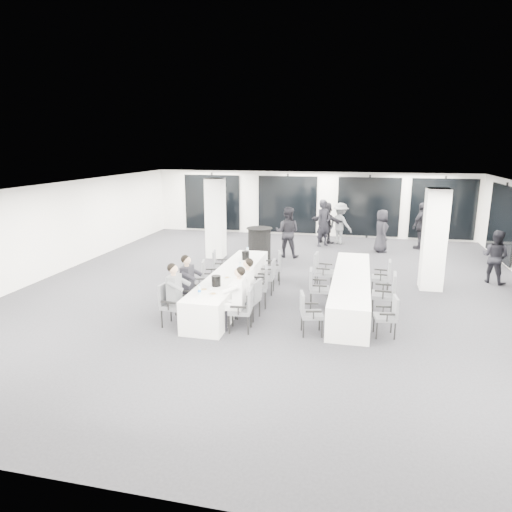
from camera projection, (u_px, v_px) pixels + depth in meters
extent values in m
cube|color=#25262B|center=(276.00, 289.00, 12.80)|extent=(14.00, 16.00, 0.02)
cube|color=white|center=(278.00, 188.00, 12.13)|extent=(14.00, 16.00, 0.02)
cube|color=white|center=(53.00, 229.00, 14.00)|extent=(0.02, 16.00, 2.80)
cube|color=white|center=(310.00, 204.00, 20.05)|extent=(14.00, 0.02, 2.80)
cube|color=white|center=(142.00, 387.00, 4.89)|extent=(14.00, 0.02, 2.80)
cube|color=black|center=(310.00, 205.00, 20.00)|extent=(13.60, 0.06, 2.50)
cube|color=white|center=(216.00, 218.00, 16.11)|extent=(0.60, 0.60, 2.80)
cube|color=white|center=(434.00, 240.00, 12.50)|extent=(0.60, 0.60, 2.80)
cube|color=white|center=(231.00, 286.00, 11.79)|extent=(0.90, 5.00, 0.75)
cube|color=white|center=(351.00, 290.00, 11.48)|extent=(0.90, 5.00, 0.75)
cylinder|color=black|center=(259.00, 246.00, 15.44)|extent=(0.77, 0.77, 1.20)
cylinder|color=black|center=(259.00, 228.00, 15.30)|extent=(0.88, 0.88, 0.02)
cube|color=#4E5055|center=(174.00, 306.00, 10.08)|extent=(0.51, 0.53, 0.08)
cube|color=#4E5055|center=(165.00, 293.00, 10.09)|extent=(0.11, 0.47, 0.47)
cylinder|color=black|center=(171.00, 313.00, 10.39)|extent=(0.04, 0.04, 0.42)
cylinder|color=black|center=(162.00, 319.00, 10.02)|extent=(0.04, 0.04, 0.42)
cylinder|color=black|center=(187.00, 315.00, 10.27)|extent=(0.04, 0.04, 0.42)
cylinder|color=black|center=(178.00, 321.00, 9.89)|extent=(0.04, 0.04, 0.42)
cube|color=black|center=(179.00, 295.00, 10.28)|extent=(0.35, 0.07, 0.04)
cube|color=black|center=(168.00, 302.00, 9.81)|extent=(0.35, 0.07, 0.04)
cube|color=#4E5055|center=(187.00, 295.00, 10.82)|extent=(0.51, 0.53, 0.08)
cube|color=#4E5055|center=(178.00, 283.00, 10.82)|extent=(0.10, 0.48, 0.48)
cylinder|color=black|center=(183.00, 301.00, 11.14)|extent=(0.04, 0.04, 0.43)
cylinder|color=black|center=(176.00, 307.00, 10.75)|extent=(0.04, 0.04, 0.43)
cylinder|color=black|center=(199.00, 303.00, 11.02)|extent=(0.04, 0.04, 0.43)
cylinder|color=black|center=(192.00, 309.00, 10.63)|extent=(0.04, 0.04, 0.43)
cube|color=black|center=(192.00, 284.00, 11.02)|extent=(0.36, 0.07, 0.04)
cube|color=black|center=(182.00, 291.00, 10.54)|extent=(0.36, 0.07, 0.04)
cube|color=#4E5055|center=(198.00, 287.00, 11.56)|extent=(0.51, 0.53, 0.07)
cube|color=#4E5055|center=(190.00, 278.00, 11.50)|extent=(0.15, 0.42, 0.42)
cylinder|color=black|center=(192.00, 294.00, 11.79)|extent=(0.03, 0.03, 0.38)
cylinder|color=black|center=(190.00, 298.00, 11.43)|extent=(0.03, 0.03, 0.38)
cylinder|color=black|center=(206.00, 293.00, 11.79)|extent=(0.03, 0.03, 0.38)
cylinder|color=black|center=(205.00, 298.00, 11.43)|extent=(0.03, 0.03, 0.38)
cube|color=black|center=(199.00, 279.00, 11.74)|extent=(0.31, 0.11, 0.04)
cube|color=black|center=(197.00, 284.00, 11.30)|extent=(0.31, 0.11, 0.04)
cube|color=#4E5055|center=(211.00, 277.00, 12.50)|extent=(0.50, 0.52, 0.07)
cube|color=#4E5055|center=(203.00, 268.00, 12.44)|extent=(0.15, 0.42, 0.42)
cylinder|color=black|center=(205.00, 283.00, 12.73)|extent=(0.03, 0.03, 0.37)
cylinder|color=black|center=(204.00, 286.00, 12.38)|extent=(0.03, 0.03, 0.37)
cylinder|color=black|center=(218.00, 283.00, 12.73)|extent=(0.03, 0.03, 0.37)
cylinder|color=black|center=(217.00, 286.00, 12.38)|extent=(0.03, 0.03, 0.37)
cube|color=black|center=(211.00, 269.00, 12.69)|extent=(0.31, 0.11, 0.04)
cube|color=black|center=(210.00, 274.00, 12.25)|extent=(0.31, 0.11, 0.04)
cube|color=#4E5055|center=(221.00, 267.00, 13.43)|extent=(0.53, 0.54, 0.08)
cube|color=#4E5055|center=(214.00, 258.00, 13.37)|extent=(0.15, 0.44, 0.44)
cylinder|color=black|center=(216.00, 273.00, 13.68)|extent=(0.03, 0.03, 0.39)
cylinder|color=black|center=(214.00, 276.00, 13.30)|extent=(0.03, 0.03, 0.39)
cylinder|color=black|center=(228.00, 273.00, 13.67)|extent=(0.03, 0.03, 0.39)
cylinder|color=black|center=(227.00, 276.00, 13.30)|extent=(0.03, 0.03, 0.39)
cube|color=black|center=(222.00, 260.00, 13.62)|extent=(0.33, 0.11, 0.04)
cube|color=black|center=(221.00, 264.00, 13.16)|extent=(0.33, 0.11, 0.04)
cube|color=#4E5055|center=(240.00, 311.00, 9.81)|extent=(0.51, 0.53, 0.08)
cube|color=#4E5055|center=(250.00, 299.00, 9.72)|extent=(0.11, 0.47, 0.47)
cylinder|color=black|center=(248.00, 325.00, 9.65)|extent=(0.04, 0.04, 0.42)
cylinder|color=black|center=(251.00, 318.00, 10.04)|extent=(0.04, 0.04, 0.42)
cylinder|color=black|center=(229.00, 325.00, 9.70)|extent=(0.04, 0.04, 0.42)
cylinder|color=black|center=(233.00, 318.00, 10.09)|extent=(0.04, 0.04, 0.42)
cube|color=black|center=(238.00, 307.00, 9.53)|extent=(0.35, 0.07, 0.04)
cube|color=black|center=(242.00, 299.00, 10.02)|extent=(0.35, 0.07, 0.04)
cube|color=#4E5055|center=(248.00, 300.00, 10.52)|extent=(0.52, 0.54, 0.08)
cube|color=#4E5055|center=(257.00, 290.00, 10.37)|extent=(0.13, 0.46, 0.45)
cylinder|color=black|center=(253.00, 314.00, 10.32)|extent=(0.04, 0.04, 0.40)
cylinder|color=black|center=(260.00, 308.00, 10.68)|extent=(0.04, 0.04, 0.40)
cylinder|color=black|center=(237.00, 312.00, 10.47)|extent=(0.04, 0.04, 0.40)
cylinder|color=black|center=(244.00, 306.00, 10.82)|extent=(0.04, 0.04, 0.40)
cube|color=black|center=(244.00, 296.00, 10.26)|extent=(0.34, 0.09, 0.04)
cube|color=black|center=(253.00, 290.00, 10.70)|extent=(0.34, 0.09, 0.04)
cube|color=#4E5055|center=(257.00, 287.00, 11.30)|extent=(0.60, 0.61, 0.09)
cube|color=#4E5055|center=(266.00, 276.00, 11.23)|extent=(0.17, 0.50, 0.50)
cylinder|color=black|center=(265.00, 301.00, 11.15)|extent=(0.04, 0.04, 0.44)
cylinder|color=black|center=(265.00, 295.00, 11.57)|extent=(0.04, 0.04, 0.44)
cylinder|color=black|center=(248.00, 300.00, 11.16)|extent=(0.04, 0.04, 0.44)
cylinder|color=black|center=(248.00, 295.00, 11.58)|extent=(0.04, 0.04, 0.44)
cube|color=black|center=(256.00, 284.00, 11.00)|extent=(0.37, 0.12, 0.04)
cube|color=black|center=(257.00, 277.00, 11.52)|extent=(0.37, 0.12, 0.04)
cube|color=#4E5055|center=(265.00, 277.00, 12.32)|extent=(0.47, 0.49, 0.08)
cube|color=#4E5055|center=(273.00, 268.00, 12.22)|extent=(0.08, 0.45, 0.45)
cylinder|color=black|center=(271.00, 289.00, 12.15)|extent=(0.04, 0.04, 0.40)
cylinder|color=black|center=(274.00, 284.00, 12.53)|extent=(0.04, 0.04, 0.40)
cylinder|color=black|center=(257.00, 288.00, 12.22)|extent=(0.04, 0.04, 0.40)
cylinder|color=black|center=(260.00, 283.00, 12.60)|extent=(0.04, 0.04, 0.40)
cube|color=black|center=(264.00, 274.00, 12.05)|extent=(0.33, 0.05, 0.04)
cube|color=black|center=(267.00, 269.00, 12.51)|extent=(0.33, 0.05, 0.04)
cube|color=#4E5055|center=(272.00, 268.00, 13.21)|extent=(0.56, 0.57, 0.08)
cube|color=#4E5055|center=(280.00, 259.00, 13.16)|extent=(0.17, 0.46, 0.45)
cylinder|color=black|center=(279.00, 278.00, 13.08)|extent=(0.04, 0.04, 0.41)
cylinder|color=black|center=(278.00, 274.00, 13.47)|extent=(0.04, 0.04, 0.41)
cylinder|color=black|center=(266.00, 278.00, 13.08)|extent=(0.04, 0.04, 0.41)
cylinder|color=black|center=(265.00, 275.00, 13.46)|extent=(0.04, 0.04, 0.41)
cube|color=black|center=(273.00, 265.00, 12.93)|extent=(0.34, 0.12, 0.04)
cube|color=black|center=(272.00, 261.00, 13.41)|extent=(0.34, 0.12, 0.04)
cube|color=#4E5055|center=(312.00, 315.00, 9.63)|extent=(0.54, 0.56, 0.08)
cube|color=#4E5055|center=(302.00, 303.00, 9.57)|extent=(0.16, 0.45, 0.45)
cylinder|color=black|center=(302.00, 322.00, 9.87)|extent=(0.03, 0.03, 0.40)
cylinder|color=black|center=(303.00, 329.00, 9.50)|extent=(0.03, 0.03, 0.40)
cylinder|color=black|center=(319.00, 322.00, 9.88)|extent=(0.03, 0.03, 0.40)
cylinder|color=black|center=(322.00, 329.00, 9.50)|extent=(0.03, 0.03, 0.40)
cube|color=black|center=(311.00, 304.00, 9.83)|extent=(0.33, 0.11, 0.04)
cube|color=black|center=(314.00, 312.00, 9.36)|extent=(0.33, 0.11, 0.04)
cube|color=#4E5055|center=(320.00, 289.00, 11.25)|extent=(0.51, 0.53, 0.08)
cube|color=#4E5055|center=(311.00, 278.00, 11.22)|extent=(0.10, 0.47, 0.47)
cylinder|color=black|center=(311.00, 296.00, 11.53)|extent=(0.04, 0.04, 0.42)
cylinder|color=black|center=(311.00, 301.00, 11.14)|extent=(0.04, 0.04, 0.42)
cylinder|color=black|center=(327.00, 297.00, 11.48)|extent=(0.04, 0.04, 0.42)
cylinder|color=black|center=(328.00, 302.00, 11.09)|extent=(0.04, 0.04, 0.42)
cube|color=black|center=(320.00, 280.00, 11.46)|extent=(0.35, 0.07, 0.04)
cube|color=black|center=(320.00, 286.00, 10.97)|extent=(0.35, 0.07, 0.04)
cube|color=#4E5055|center=(324.00, 273.00, 12.59)|extent=(0.53, 0.55, 0.09)
cube|color=#4E5055|center=(316.00, 262.00, 12.59)|extent=(0.09, 0.50, 0.50)
cylinder|color=black|center=(317.00, 279.00, 12.92)|extent=(0.04, 0.04, 0.45)
cylinder|color=black|center=(315.00, 284.00, 12.51)|extent=(0.04, 0.04, 0.45)
cylinder|color=black|center=(333.00, 280.00, 12.80)|extent=(0.04, 0.04, 0.45)
cylinder|color=black|center=(331.00, 285.00, 12.39)|extent=(0.04, 0.04, 0.45)
cube|color=black|center=(326.00, 264.00, 12.80)|extent=(0.37, 0.06, 0.04)
cube|color=black|center=(323.00, 269.00, 12.29)|extent=(0.37, 0.06, 0.04)
cube|color=#4E5055|center=(385.00, 317.00, 9.54)|extent=(0.48, 0.50, 0.07)
cube|color=#4E5055|center=(396.00, 307.00, 9.47)|extent=(0.11, 0.43, 0.42)
cylinder|color=black|center=(395.00, 331.00, 9.40)|extent=(0.03, 0.03, 0.38)
cylinder|color=black|center=(391.00, 324.00, 9.76)|extent=(0.03, 0.03, 0.38)
cylinder|color=black|center=(377.00, 331.00, 9.44)|extent=(0.03, 0.03, 0.38)
cylinder|color=black|center=(374.00, 324.00, 9.79)|extent=(0.03, 0.03, 0.38)
cube|color=black|center=(387.00, 314.00, 9.28)|extent=(0.31, 0.08, 0.04)
cube|color=black|center=(383.00, 307.00, 9.73)|extent=(0.31, 0.08, 0.04)
cube|color=#4E5055|center=(383.00, 295.00, 10.70)|extent=(0.53, 0.55, 0.09)
cube|color=#4E5055|center=(394.00, 284.00, 10.56)|extent=(0.09, 0.51, 0.50)
cylinder|color=black|center=(392.00, 310.00, 10.50)|extent=(0.04, 0.04, 0.45)
cylinder|color=black|center=(392.00, 304.00, 10.91)|extent=(0.04, 0.04, 0.45)
cylinder|color=black|center=(372.00, 308.00, 10.62)|extent=(0.04, 0.04, 0.45)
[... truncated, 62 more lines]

